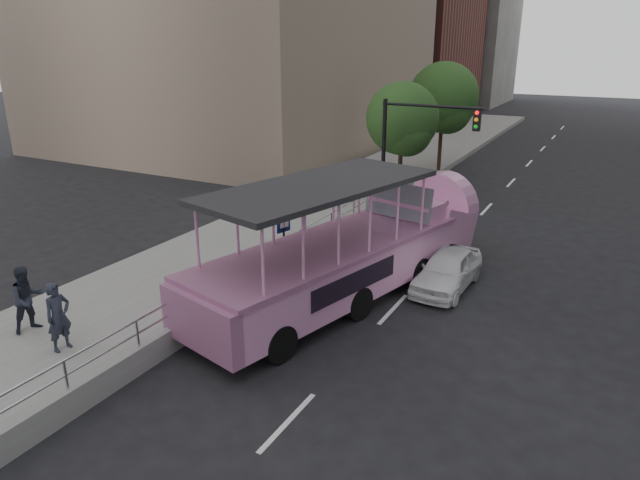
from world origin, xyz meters
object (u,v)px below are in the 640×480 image
Objects in this scene: car at (447,270)px; pedestrian_near at (58,317)px; street_tree_far at (445,100)px; street_tree_near at (403,122)px; parking_sign at (284,234)px; traffic_signal at (410,141)px; pedestrian_mid at (27,299)px; duck_boat at (354,251)px.

pedestrian_near is (-7.12, -8.77, 0.56)m from car.
car is 0.57× the size of street_tree_far.
car is 16.87m from street_tree_far.
street_tree_near is at bearing 120.81° from car.
pedestrian_near is 7.24m from parking_sign.
parking_sign is 0.48× the size of traffic_signal.
street_tree_near is at bearing 1.31° from pedestrian_mid.
pedestrian_mid is (-1.56, 0.30, 0.01)m from pedestrian_near.
parking_sign is (-4.93, -1.87, 0.96)m from car.
duck_boat is at bearing -76.44° from street_tree_near.
pedestrian_mid is (-6.19, -6.73, -0.22)m from duck_boat.
pedestrian_near is 0.34× the size of traffic_signal.
street_tree_far is (-0.10, 17.55, 2.73)m from parking_sign.
pedestrian_mid is 18.66m from street_tree_near.
street_tree_far reaches higher than duck_boat.
parking_sign is 11.77m from street_tree_near.
traffic_signal is at bearing -81.57° from street_tree_far.
duck_boat is at bearing -142.54° from car.
pedestrian_mid is at bearing -108.89° from traffic_signal.
duck_boat is 9.15m from pedestrian_mid.
traffic_signal reaches higher than pedestrian_mid.
duck_boat is at bearing -81.76° from traffic_signal.
pedestrian_mid is at bearing -132.64° from duck_boat.
car is 2.06× the size of pedestrian_mid.
car is 11.31m from pedestrian_near.
parking_sign reaches higher than pedestrian_near.
duck_boat is 3.14m from car.
car is 0.70× the size of traffic_signal.
car is 11.46m from street_tree_near.
street_tree_far is at bearing 90.34° from parking_sign.
duck_boat is 6.61× the size of pedestrian_mid.
street_tree_near is (-1.60, 3.43, 0.32)m from traffic_signal.
duck_boat is 6.65× the size of pedestrian_near.
pedestrian_mid is 24.62m from street_tree_far.
pedestrian_near is 0.99× the size of pedestrian_mid.
pedestrian_near is 0.72× the size of parking_sign.
street_tree_far reaches higher than pedestrian_mid.
duck_boat is 17.84m from street_tree_far.
parking_sign reaches higher than car.
traffic_signal is at bearing 122.61° from car.
traffic_signal is at bearing -8.69° from pedestrian_near.
car is 12.14m from pedestrian_mid.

